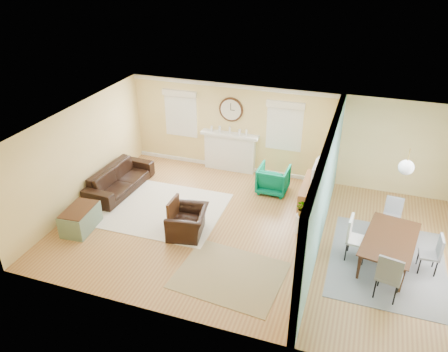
{
  "coord_description": "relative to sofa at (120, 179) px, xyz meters",
  "views": [
    {
      "loc": [
        2.1,
        -8.18,
        6.01
      ],
      "look_at": [
        -0.8,
        0.3,
        1.2
      ],
      "focal_mm": 35.0,
      "sensor_mm": 36.0,
      "label": 1
    }
  ],
  "objects": [
    {
      "name": "garden_stool",
      "position": [
        5.05,
        -0.37,
        -0.1
      ],
      "size": [
        0.31,
        0.31,
        0.45
      ],
      "primitive_type": "cylinder",
      "color": "white",
      "rests_on": "floor"
    },
    {
      "name": "green_chair",
      "position": [
        3.97,
        1.27,
        0.04
      ],
      "size": [
        0.81,
        0.83,
        0.74
      ],
      "primitive_type": "imported",
      "rotation": [
        0.0,
        0.0,
        3.12
      ],
      "color": "#007048",
      "rests_on": "floor"
    },
    {
      "name": "sofa",
      "position": [
        0.0,
        0.0,
        0.0
      ],
      "size": [
        0.99,
        2.28,
        0.65
      ],
      "primitive_type": "imported",
      "rotation": [
        0.0,
        0.0,
        1.52
      ],
      "color": "black",
      "rests_on": "floor"
    },
    {
      "name": "wall_clock",
      "position": [
        2.46,
        2.22,
        1.52
      ],
      "size": [
        0.7,
        0.07,
        0.7
      ],
      "color": "#452415",
      "rests_on": "wall_back"
    },
    {
      "name": "ceiling",
      "position": [
        3.96,
        -0.75,
        2.27
      ],
      "size": [
        9.0,
        6.0,
        0.02
      ],
      "primitive_type": "cube",
      "color": "white",
      "rests_on": "wall_back"
    },
    {
      "name": "eames_chair",
      "position": [
        2.56,
        -1.3,
        -0.01
      ],
      "size": [
        1.01,
        1.11,
        0.64
      ],
      "primitive_type": "imported",
      "rotation": [
        0.0,
        0.0,
        -1.39
      ],
      "color": "black",
      "rests_on": "floor"
    },
    {
      "name": "pendant",
      "position": [
        6.96,
        -0.75,
        1.87
      ],
      "size": [
        0.3,
        0.3,
        0.55
      ],
      "color": "gold",
      "rests_on": "ceiling"
    },
    {
      "name": "wall_left",
      "position": [
        -0.54,
        -0.75,
        0.97
      ],
      "size": [
        0.02,
        6.0,
        2.6
      ],
      "primitive_type": "cube",
      "color": "#DCC070",
      "rests_on": "ground"
    },
    {
      "name": "dining_chair_s",
      "position": [
        6.95,
        -1.94,
        0.28
      ],
      "size": [
        0.54,
        0.54,
        1.02
      ],
      "color": "gray",
      "rests_on": "floor"
    },
    {
      "name": "dining_chair_w",
      "position": [
        6.31,
        -0.97,
        0.26
      ],
      "size": [
        0.48,
        0.48,
        0.99
      ],
      "color": "white",
      "rests_on": "floor"
    },
    {
      "name": "dining_chair_n",
      "position": [
        7.0,
        0.24,
        0.19
      ],
      "size": [
        0.42,
        0.42,
        0.88
      ],
      "color": "gray",
      "rests_on": "floor"
    },
    {
      "name": "window_left",
      "position": [
        0.91,
        2.2,
        1.33
      ],
      "size": [
        1.05,
        0.13,
        1.42
      ],
      "color": "white",
      "rests_on": "wall_back"
    },
    {
      "name": "credenza",
      "position": [
        5.09,
        0.61,
        0.07
      ],
      "size": [
        0.5,
        1.46,
        0.8
      ],
      "color": "#905E30",
      "rests_on": "floor"
    },
    {
      "name": "rug_cream",
      "position": [
        1.59,
        -0.55,
        -0.32
      ],
      "size": [
        2.92,
        2.54,
        0.02
      ],
      "primitive_type": "cube",
      "rotation": [
        0.0,
        0.0,
        0.01
      ],
      "color": "white",
      "rests_on": "floor"
    },
    {
      "name": "fireplace",
      "position": [
        2.46,
        2.13,
        0.27
      ],
      "size": [
        1.7,
        0.3,
        1.17
      ],
      "color": "white",
      "rests_on": "ground"
    },
    {
      "name": "dining_chair_e",
      "position": [
        7.72,
        -0.92,
        0.18
      ],
      "size": [
        0.4,
        0.4,
        0.87
      ],
      "color": "gray",
      "rests_on": "floor"
    },
    {
      "name": "potted_plant",
      "position": [
        5.05,
        -0.37,
        0.33
      ],
      "size": [
        0.46,
        0.43,
        0.41
      ],
      "primitive_type": "imported",
      "rotation": [
        0.0,
        0.0,
        0.38
      ],
      "color": "#337F33",
      "rests_on": "garden_stool"
    },
    {
      "name": "floor",
      "position": [
        3.96,
        -0.75,
        -0.33
      ],
      "size": [
        9.0,
        9.0,
        0.0
      ],
      "primitive_type": "plane",
      "color": "#9D6338",
      "rests_on": "ground"
    },
    {
      "name": "rug_jute",
      "position": [
        3.93,
        -2.36,
        -0.32
      ],
      "size": [
        2.25,
        1.9,
        0.01
      ],
      "primitive_type": "cube",
      "rotation": [
        0.0,
        0.0,
        -0.08
      ],
      "color": "tan",
      "rests_on": "floor"
    },
    {
      "name": "window_right",
      "position": [
        4.01,
        2.2,
        1.33
      ],
      "size": [
        1.05,
        0.13,
        1.42
      ],
      "color": "white",
      "rests_on": "wall_back"
    },
    {
      "name": "dining_table",
      "position": [
        6.98,
        -0.91,
        -0.01
      ],
      "size": [
        1.29,
        1.92,
        0.63
      ],
      "primitive_type": "imported",
      "rotation": [
        0.0,
        0.0,
        1.4
      ],
      "color": "#452415",
      "rests_on": "floor"
    },
    {
      "name": "trunk",
      "position": [
        0.09,
        -1.93,
        -0.05
      ],
      "size": [
        0.67,
        1.02,
        0.56
      ],
      "color": "slate",
      "rests_on": "floor"
    },
    {
      "name": "wall_back",
      "position": [
        3.96,
        2.25,
        0.97
      ],
      "size": [
        9.0,
        0.02,
        2.6
      ],
      "primitive_type": "cube",
      "color": "#DCC070",
      "rests_on": "ground"
    },
    {
      "name": "partition",
      "position": [
        5.47,
        -0.47,
        1.03
      ],
      "size": [
        0.17,
        6.0,
        2.6
      ],
      "color": "#DCC070",
      "rests_on": "ground"
    },
    {
      "name": "wall_front",
      "position": [
        3.96,
        -3.75,
        0.97
      ],
      "size": [
        9.0,
        0.02,
        2.6
      ],
      "primitive_type": "cube",
      "color": "#DCC070",
      "rests_on": "ground"
    },
    {
      "name": "rug_grey",
      "position": [
        6.98,
        -0.91,
        -0.32
      ],
      "size": [
        2.34,
        2.93,
        0.01
      ],
      "primitive_type": "cube",
      "color": "gray",
      "rests_on": "floor"
    },
    {
      "name": "tv",
      "position": [
        5.08,
        0.61,
        0.79
      ],
      "size": [
        0.16,
        1.1,
        0.63
      ],
      "primitive_type": "imported",
      "rotation": [
        0.0,
        0.0,
        1.55
      ],
      "color": "black",
      "rests_on": "credenza"
    }
  ]
}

